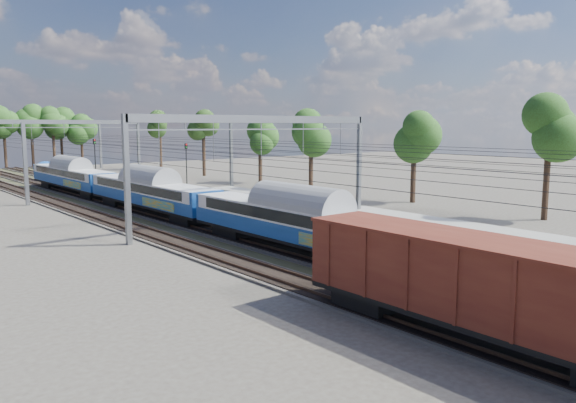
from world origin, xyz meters
TOP-DOWN VIEW (x-y plane):
  - track_bed at (-0.00, 45.00)m, footprint 21.00×130.00m
  - platform at (12.00, 20.00)m, footprint 3.00×70.00m
  - catenary at (0.33, 52.69)m, footprint 25.65×130.00m
  - tree_belt at (7.71, 90.42)m, footprint 40.39×100.79m
  - emu_train at (-4.50, 40.75)m, footprint 3.01×63.68m
  - freight_boxcar at (-9.00, 4.57)m, footprint 3.15×15.19m
  - worker at (0.98, 79.54)m, footprint 0.55×0.73m
  - signal_near at (2.90, 74.00)m, footprint 0.44×0.41m
  - signal_far at (9.72, 59.58)m, footprint 0.41×0.38m

SIDE VIEW (x-z plane):
  - track_bed at x=0.00m, z-range -0.07..0.27m
  - platform at x=12.00m, z-range 0.00..0.30m
  - worker at x=0.98m, z-range 0.00..1.79m
  - freight_boxcar at x=-9.00m, z-range 0.43..4.35m
  - emu_train at x=-4.50m, z-range 0.39..4.79m
  - signal_far at x=9.72m, z-range 0.78..6.62m
  - signal_near at x=2.90m, z-range 0.83..7.08m
  - catenary at x=0.33m, z-range 1.90..10.90m
  - tree_belt at x=7.71m, z-range 2.36..14.75m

